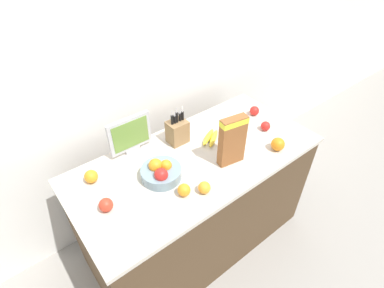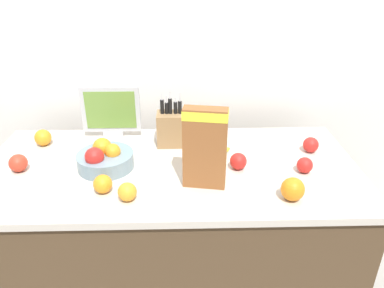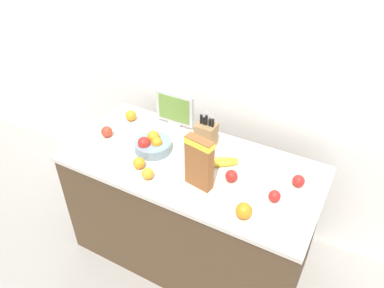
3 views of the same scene
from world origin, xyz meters
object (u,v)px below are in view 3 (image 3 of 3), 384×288
Objects in this scene: orange_mid_right at (131,116)px; orange_mid_left at (244,211)px; knife_block at (207,134)px; banana_bunch at (224,162)px; apple_leftmost at (299,181)px; orange_front_left at (148,174)px; apple_rear at (107,132)px; cereal_box at (199,161)px; orange_front_right at (139,163)px; small_monitor at (175,109)px; apple_by_knife_block at (231,176)px; apple_middle at (275,196)px; fruit_bowl at (152,144)px.

orange_mid_left is (1.08, -0.48, 0.01)m from orange_mid_right.
knife_block reaches higher than banana_bunch.
apple_leftmost is 0.88m from orange_front_left.
banana_bunch is at bearing 7.66° from apple_rear.
cereal_box is 4.58× the size of orange_front_left.
cereal_box reaches higher than orange_front_right.
apple_leftmost and orange_front_left have the same top height.
small_monitor is at bearing 142.98° from orange_mid_left.
cereal_box is 3.68× the size of orange_mid_left.
apple_leftmost is (0.51, 0.27, -0.14)m from cereal_box.
orange_front_left is at bearing -75.68° from small_monitor.
small_monitor is 3.92× the size of apple_by_knife_block.
apple_middle is at bearing -23.66° from small_monitor.
small_monitor is 3.75× the size of apple_rear.
orange_mid_left reaches higher than apple_rear.
fruit_bowl is 0.48m from banana_bunch.
cereal_box is 1.36× the size of fruit_bowl.
fruit_bowl is 3.55× the size of apple_middle.
small_monitor is at bearing 44.28° from apple_rear.
orange_front_right is (-0.91, -0.31, 0.00)m from apple_leftmost.
orange_front_left is (0.14, -0.56, -0.10)m from small_monitor.
orange_mid_right reaches higher than apple_rear.
knife_block is 0.38m from apple_by_knife_block.
orange_mid_right is (-0.76, 0.37, -0.14)m from cereal_box.
orange_mid_right is at bearing 146.30° from fruit_bowl.
orange_mid_right is (-0.81, 0.13, 0.02)m from banana_bunch.
apple_rear is 1.13m from orange_mid_left.
fruit_bowl reaches higher than apple_by_knife_block.
apple_rear is at bearing 177.98° from apple_middle.
apple_leftmost is at bearing 22.22° from apple_by_knife_block.
apple_middle is 0.20m from apple_leftmost.
apple_by_knife_block is at bearing -15.43° from orange_mid_right.
orange_front_left is (0.49, -0.22, -0.00)m from apple_rear.
cereal_box is at bearing 161.56° from orange_mid_left.
knife_block is at bearing 57.77° from orange_front_right.
apple_middle is 0.95× the size of orange_front_left.
knife_block is 0.49m from orange_front_left.
apple_middle is at bearing -4.23° from fruit_bowl.
banana_bunch is 0.84m from apple_rear.
apple_rear is at bearing -173.81° from apple_leftmost.
orange_mid_left is (0.76, -0.57, -0.09)m from small_monitor.
cereal_box reaches higher than orange_mid_left.
cereal_box is 4.48× the size of apple_by_knife_block.
fruit_bowl is 0.19m from orange_front_right.
banana_bunch is at bearing 131.32° from apple_by_knife_block.
apple_middle is at bearing -13.62° from orange_mid_right.
knife_block reaches higher than orange_mid_right.
orange_mid_left is at bearing -5.35° from orange_front_right.
banana_bunch is at bearing -34.37° from knife_block.
orange_mid_right is at bearing -164.03° from small_monitor.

